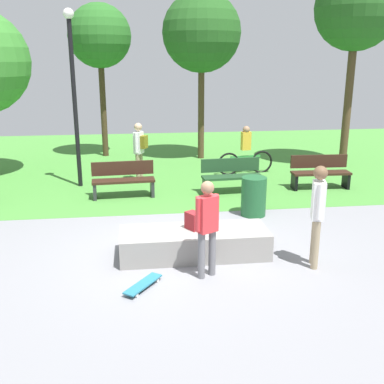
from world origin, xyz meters
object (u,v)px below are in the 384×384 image
(backpack_on_ledge, at_px, (193,221))
(trash_bin, at_px, (254,196))
(tree_slender_maple, at_px, (100,37))
(lamp_post, at_px, (73,84))
(concrete_ledge, at_px, (194,243))
(park_bench_by_oak, at_px, (232,175))
(skater_watching, at_px, (207,222))
(tree_broad_elm, at_px, (357,9))
(park_bench_far_right, at_px, (320,171))
(cyclist_on_bicycle, at_px, (246,154))
(tree_tall_oak, at_px, (202,33))
(skateboard_by_ledge, at_px, (143,284))
(skater_performing_trick, at_px, (318,208))
(pedestrian_with_backpack, at_px, (139,147))
(park_bench_far_left, at_px, (123,179))

(backpack_on_ledge, xyz_separation_m, trash_bin, (1.65, 1.97, -0.20))
(tree_slender_maple, xyz_separation_m, lamp_post, (-0.49, -4.14, -1.35))
(concrete_ledge, xyz_separation_m, park_bench_by_oak, (1.52, 3.91, 0.24))
(skater_watching, bearing_deg, tree_broad_elm, 52.22)
(park_bench_far_right, relative_size, lamp_post, 0.34)
(cyclist_on_bicycle, bearing_deg, trash_bin, -100.94)
(park_bench_far_right, bearing_deg, tree_tall_oak, 121.62)
(skateboard_by_ledge, bearing_deg, lamp_post, 104.42)
(tree_slender_maple, bearing_deg, backpack_on_ledge, -77.27)
(backpack_on_ledge, height_order, skateboard_by_ledge, backpack_on_ledge)
(skateboard_by_ledge, distance_m, park_bench_by_oak, 5.65)
(concrete_ledge, bearing_deg, skateboard_by_ledge, -130.20)
(backpack_on_ledge, distance_m, cyclist_on_bicycle, 6.34)
(park_bench_far_right, distance_m, lamp_post, 7.09)
(tree_slender_maple, bearing_deg, trash_bin, -62.65)
(tree_tall_oak, bearing_deg, park_bench_by_oak, -87.83)
(skater_performing_trick, xyz_separation_m, cyclist_on_bicycle, (0.39, 6.64, -0.42))
(park_bench_by_oak, xyz_separation_m, tree_broad_elm, (4.41, 2.77, 4.44))
(skater_watching, xyz_separation_m, cyclist_on_bicycle, (2.30, 6.80, -0.32))
(park_bench_by_oak, bearing_deg, backpack_on_ledge, -111.76)
(tree_broad_elm, bearing_deg, trash_bin, -132.84)
(skater_performing_trick, bearing_deg, pedestrian_with_backpack, 115.23)
(tree_slender_maple, height_order, pedestrian_with_backpack, tree_slender_maple)
(skater_performing_trick, relative_size, park_bench_by_oak, 1.10)
(park_bench_far_right, xyz_separation_m, trash_bin, (-2.40, -1.99, -0.03))
(trash_bin, relative_size, pedestrian_with_backpack, 0.52)
(park_bench_far_right, bearing_deg, skater_performing_trick, -113.24)
(tree_slender_maple, relative_size, pedestrian_with_backpack, 3.10)
(tree_slender_maple, height_order, cyclist_on_bicycle, tree_slender_maple)
(tree_tall_oak, distance_m, trash_bin, 7.42)
(concrete_ledge, height_order, park_bench_by_oak, park_bench_by_oak)
(concrete_ledge, bearing_deg, pedestrian_with_backpack, 99.21)
(backpack_on_ledge, distance_m, skater_performing_trick, 2.19)
(cyclist_on_bicycle, bearing_deg, backpack_on_ledge, -112.26)
(park_bench_by_oak, bearing_deg, park_bench_far_left, -179.65)
(lamp_post, bearing_deg, tree_tall_oak, 39.96)
(tree_broad_elm, height_order, trash_bin, tree_broad_elm)
(park_bench_by_oak, bearing_deg, tree_slender_maple, 124.08)
(skateboard_by_ledge, height_order, pedestrian_with_backpack, pedestrian_with_backpack)
(park_bench_by_oak, distance_m, lamp_post, 4.86)
(trash_bin, bearing_deg, tree_tall_oak, 92.57)
(skateboard_by_ledge, height_order, lamp_post, lamp_post)
(skater_watching, xyz_separation_m, pedestrian_with_backpack, (-0.97, 6.26, 0.08))
(tree_broad_elm, distance_m, pedestrian_with_backpack, 7.95)
(skateboard_by_ledge, bearing_deg, tree_slender_maple, 96.11)
(concrete_ledge, height_order, skater_performing_trick, skater_performing_trick)
(skater_watching, distance_m, tree_tall_oak, 9.91)
(skater_watching, distance_m, park_bench_by_oak, 5.00)
(backpack_on_ledge, height_order, skater_performing_trick, skater_performing_trick)
(skater_performing_trick, height_order, park_bench_by_oak, skater_performing_trick)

